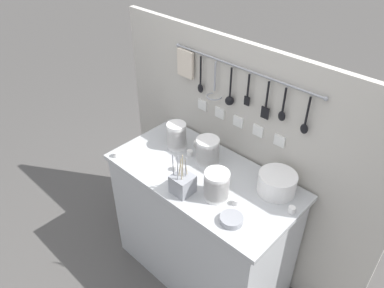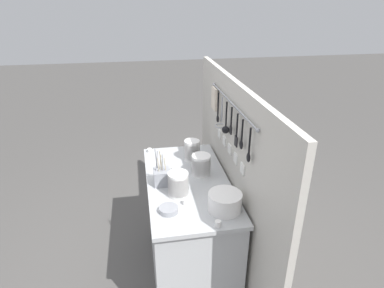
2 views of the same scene
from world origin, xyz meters
name	(u,v)px [view 1 (image 1 of 2)]	position (x,y,z in m)	size (l,w,h in m)	color
ground_plane	(201,267)	(0.00, 0.00, 0.00)	(20.00, 20.00, 0.00)	#514F4C
counter	(202,226)	(0.00, 0.00, 0.46)	(1.19, 0.61, 0.91)	#B7BABC
back_wall	(237,160)	(0.00, 0.34, 0.83)	(1.99, 0.11, 1.65)	#BCB7AD
bowl_stack_back_corner	(217,185)	(0.18, -0.10, 1.00)	(0.14, 0.14, 0.17)	white
bowl_stack_short_front	(177,136)	(-0.32, 0.09, 1.00)	(0.13, 0.13, 0.18)	white
bowl_stack_tall_left	(208,150)	(-0.07, 0.12, 0.99)	(0.15, 0.15, 0.16)	white
plate_stack	(277,183)	(0.40, 0.18, 0.97)	(0.22, 0.22, 0.12)	white
steel_mixing_bowl	(231,219)	(0.36, -0.18, 0.93)	(0.12, 0.12, 0.03)	#93969E
cutlery_caddy	(183,184)	(0.02, -0.19, 0.97)	(0.11, 0.11, 0.27)	#93969E
cup_front_left	(116,154)	(-0.52, -0.26, 0.93)	(0.04, 0.04, 0.04)	white
cup_by_caddy	(175,167)	(-0.15, -0.09, 0.93)	(0.04, 0.04, 0.04)	white
cup_edge_near	(292,210)	(0.55, 0.09, 0.93)	(0.04, 0.04, 0.04)	white
cup_back_right	(197,144)	(-0.23, 0.18, 0.93)	(0.04, 0.04, 0.04)	white
cup_edge_far	(190,153)	(-0.19, 0.08, 0.93)	(0.04, 0.04, 0.04)	white
cup_centre	(236,202)	(0.30, -0.06, 0.93)	(0.04, 0.04, 0.04)	white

